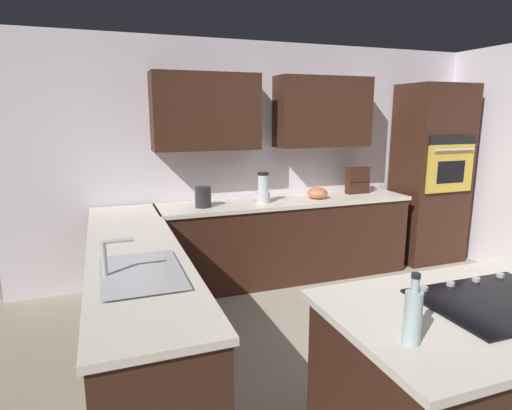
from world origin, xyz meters
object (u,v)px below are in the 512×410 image
Objects in this scene: mixing_bowl at (317,193)px; spice_rack at (358,180)px; sink_unit at (140,272)px; kettle at (203,197)px; oil_bottle at (413,315)px; blender at (263,190)px; cooktop at (498,301)px; wall_oven at (430,174)px.

spice_rack reaches higher than mixing_bowl.
sink_unit reaches higher than kettle.
oil_bottle is at bearing 129.88° from sink_unit.
sink_unit is at bearing 34.38° from spice_rack.
spice_rack is at bearing -119.49° from oil_bottle.
mixing_bowl is 0.62m from spice_rack.
blender is at bearing 0.00° from mixing_bowl.
sink_unit is 1.94m from cooktop.
oil_bottle is (-0.98, 1.17, 0.11)m from sink_unit.
blender is (-1.43, -1.70, 0.12)m from sink_unit.
spice_rack is (-1.02, -2.84, 0.15)m from cooktop.
sink_unit is 2.16× the size of blender.
wall_oven is 3.11× the size of sink_unit.
cooktop is (-1.66, 1.00, -0.01)m from sink_unit.
sink_unit is 1.87m from kettle.
spice_rack reaches higher than sink_unit.
oil_bottle is at bearing 47.26° from wall_oven.
sink_unit is at bearing 50.02° from blender.
wall_oven is at bearing -179.11° from kettle.
wall_oven is 2.25m from blender.
kettle is at bearing -71.99° from cooktop.
sink_unit is at bearing -31.19° from cooktop.
spice_rack is at bearing -167.87° from mixing_bowl.
blender is 1.41× the size of mixing_bowl.
kettle is (2.90, 0.05, -0.09)m from wall_oven.
wall_oven reaches higher than blender.
oil_bottle is at bearing 13.93° from cooktop.
mixing_bowl is at bearing -110.92° from oil_bottle.
kettle is (1.30, 0.00, 0.04)m from mixing_bowl.
cooktop is 0.71m from oil_bottle.
oil_bottle reaches higher than sink_unit.
kettle reaches higher than mixing_bowl.
mixing_bowl is at bearing 1.61° from wall_oven.
mixing_bowl is at bearing 180.00° from kettle.
oil_bottle is (1.70, 3.00, -0.03)m from spice_rack.
sink_unit is 3.25m from spice_rack.
blender is 1.03× the size of spice_rack.
wall_oven reaches higher than kettle.
kettle is at bearing 0.89° from wall_oven.
kettle reaches higher than cooktop.
oil_bottle reaches higher than mixing_bowl.
spice_rack reaches higher than oil_bottle.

